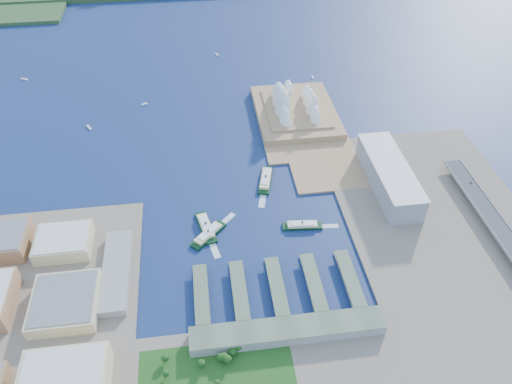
{
  "coord_description": "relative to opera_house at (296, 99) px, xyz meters",
  "views": [
    {
      "loc": [
        -55.69,
        -419.96,
        449.99
      ],
      "look_at": [
        10.7,
        74.33,
        18.0
      ],
      "focal_mm": 35.0,
      "sensor_mm": 36.0,
      "label": 1
    }
  ],
  "objects": [
    {
      "name": "expressway",
      "position": [
        195.0,
        -340.0,
        -23.07
      ],
      "size": [
        26.0,
        340.0,
        11.85
      ],
      "primitive_type": null,
      "color": "gray",
      "rests_on": "east_land"
    },
    {
      "name": "boat_a",
      "position": [
        -338.54,
        8.11,
        -30.63
      ],
      "size": [
        10.17,
        14.05,
        2.74
      ],
      "primitive_type": null,
      "rotation": [
        0.0,
        0.0,
        0.52
      ],
      "color": "white",
      "rests_on": "ground"
    },
    {
      "name": "peninsula",
      "position": [
        2.5,
        -20.0,
        -30.5
      ],
      "size": [
        135.0,
        220.0,
        3.0
      ],
      "primitive_type": "cube",
      "color": "#9E7B56",
      "rests_on": "ground"
    },
    {
      "name": "boat_c",
      "position": [
        57.27,
        125.44,
        -30.83
      ],
      "size": [
        3.87,
        10.62,
        2.34
      ],
      "primitive_type": null,
      "rotation": [
        0.0,
        0.0,
        3.06
      ],
      "color": "white",
      "rests_on": "ground"
    },
    {
      "name": "car_c",
      "position": [
        199.0,
        -222.9,
        -16.53
      ],
      "size": [
        1.75,
        4.3,
        1.25
      ],
      "primitive_type": "imported",
      "color": "slate",
      "rests_on": "expressway"
    },
    {
      "name": "ferry_b",
      "position": [
        -74.96,
        -164.05,
        -26.35
      ],
      "size": [
        29.71,
        61.68,
        11.3
      ],
      "primitive_type": null,
      "rotation": [
        0.0,
        0.0,
        -0.25
      ],
      "color": "black",
      "rests_on": "ground"
    },
    {
      "name": "terminal_building",
      "position": [
        -90.0,
        -415.0,
        -23.0
      ],
      "size": [
        200.0,
        28.0,
        12.0
      ],
      "primitive_type": "cube",
      "color": "gray",
      "rests_on": "south_land"
    },
    {
      "name": "west_buildings",
      "position": [
        -355.0,
        -350.0,
        -15.5
      ],
      "size": [
        200.0,
        280.0,
        27.0
      ],
      "primitive_type": null,
      "color": "#966C4B",
      "rests_on": "west_land"
    },
    {
      "name": "ferry_c",
      "position": [
        -161.62,
        -260.56,
        -26.81
      ],
      "size": [
        48.09,
        49.33,
        10.39
      ],
      "primitive_type": null,
      "rotation": [
        0.0,
        0.0,
        2.38
      ],
      "color": "black",
      "rests_on": "ground"
    },
    {
      "name": "boat_e",
      "position": [
        -113.37,
        245.18,
        -30.67
      ],
      "size": [
        6.94,
        11.36,
        2.66
      ],
      "primitive_type": null,
      "rotation": [
        0.0,
        0.0,
        0.35
      ],
      "color": "white",
      "rests_on": "ground"
    },
    {
      "name": "toaster_building",
      "position": [
        90.0,
        -200.0,
        -11.5
      ],
      "size": [
        45.0,
        155.0,
        35.0
      ],
      "primitive_type": "cube",
      "color": "gray",
      "rests_on": "east_land"
    },
    {
      "name": "ferry_d",
      "position": [
        -42.28,
        -260.47,
        -27.23
      ],
      "size": [
        51.32,
        17.11,
        9.53
      ],
      "primitive_type": null,
      "rotation": [
        0.0,
        0.0,
        1.48
      ],
      "color": "black",
      "rests_on": "ground"
    },
    {
      "name": "ferry_wharves",
      "position": [
        -91.0,
        -355.0,
        -27.35
      ],
      "size": [
        184.0,
        90.0,
        9.3
      ],
      "primitive_type": null,
      "color": "#4D5C46",
      "rests_on": "ground"
    },
    {
      "name": "boat_b",
      "position": [
        -252.1,
        69.75,
        -30.67
      ],
      "size": [
        10.39,
        7.13,
        2.66
      ],
      "primitive_type": null,
      "rotation": [
        0.0,
        0.0,
        1.99
      ],
      "color": "white",
      "rests_on": "ground"
    },
    {
      "name": "ground",
      "position": [
        -105.0,
        -280.0,
        -32.0
      ],
      "size": [
        3000.0,
        3000.0,
        0.0
      ],
      "primitive_type": "plane",
      "color": "#0E1B45",
      "rests_on": "ground"
    },
    {
      "name": "opera_house",
      "position": [
        0.0,
        0.0,
        0.0
      ],
      "size": [
        134.0,
        180.0,
        58.0
      ],
      "primitive_type": null,
      "color": "white",
      "rests_on": "peninsula"
    },
    {
      "name": "boat_d",
      "position": [
        -477.32,
        190.41,
        -30.74
      ],
      "size": [
        14.84,
        9.37,
        2.51
      ],
      "primitive_type": null,
      "rotation": [
        0.0,
        0.0,
        1.12
      ],
      "color": "white",
      "rests_on": "ground"
    },
    {
      "name": "east_land",
      "position": [
        135.0,
        -330.0,
        -30.5
      ],
      "size": [
        240.0,
        500.0,
        3.0
      ],
      "primitive_type": "cube",
      "color": "#786A5C",
      "rests_on": "ground"
    },
    {
      "name": "ferry_a",
      "position": [
        -164.1,
        -247.01,
        -26.57
      ],
      "size": [
        26.51,
        59.2,
        10.85
      ],
      "primitive_type": null,
      "rotation": [
        0.0,
        0.0,
        0.21
      ],
      "color": "black",
      "rests_on": "ground"
    },
    {
      "name": "west_land",
      "position": [
        -355.0,
        -385.0,
        -30.5
      ],
      "size": [
        220.0,
        390.0,
        3.0
      ],
      "primitive_type": "cube",
      "color": "#786A5C",
      "rests_on": "ground"
    }
  ]
}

